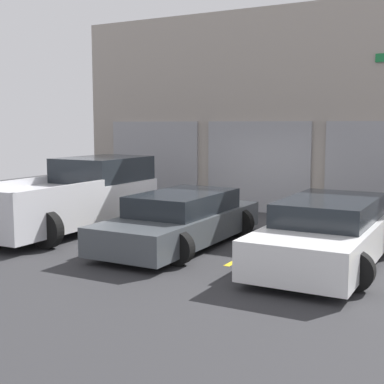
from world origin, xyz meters
name	(u,v)px	position (x,y,z in m)	size (l,w,h in m)	color
ground_plane	(220,230)	(0.00, 0.00, 0.00)	(28.00, 28.00, 0.00)	#2D2D30
shophouse_building	(268,114)	(-0.01, 3.29, 2.88)	(12.60, 0.68, 5.91)	#9E9389
pickup_truck	(75,197)	(-3.17, -1.66, 0.81)	(2.46, 5.15, 1.73)	silver
sedan_white	(329,232)	(3.17, -1.92, 0.59)	(2.20, 4.76, 1.22)	white
sedan_side	(182,220)	(0.00, -1.92, 0.55)	(2.14, 4.66, 1.14)	#474C51
parking_stripe_far_left	(21,225)	(-4.75, -1.95, 0.00)	(0.12, 2.20, 0.01)	gold
parking_stripe_left	(121,238)	(-1.58, -1.95, 0.00)	(0.12, 2.20, 0.01)	gold
parking_stripe_centre	(249,253)	(1.58, -1.95, 0.00)	(0.12, 2.20, 0.01)	gold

